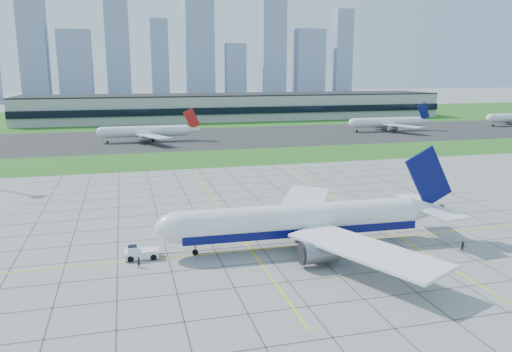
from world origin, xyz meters
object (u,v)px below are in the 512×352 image
(airliner, at_px, (303,221))
(pushback_tug, at_px, (140,253))
(crew_near, at_px, (139,262))
(distant_jet_2, at_px, (388,122))
(distant_jet_1, at_px, (147,131))
(crew_far, at_px, (463,247))

(airliner, bearing_deg, pushback_tug, 178.99)
(airliner, relative_size, crew_near, 31.87)
(distant_jet_2, bearing_deg, distant_jet_1, -175.97)
(distant_jet_2, bearing_deg, pushback_tug, -130.85)
(distant_jet_1, bearing_deg, distant_jet_2, 4.03)
(crew_far, height_order, distant_jet_1, distant_jet_1)
(airliner, bearing_deg, distant_jet_2, 57.77)
(pushback_tug, distance_m, crew_near, 3.74)
(airliner, bearing_deg, distant_jet_1, 99.60)
(pushback_tug, bearing_deg, airliner, -1.01)
(crew_near, xyz_separation_m, distant_jet_1, (8.32, 143.27, 3.63))
(airliner, height_order, distant_jet_2, airliner)
(airliner, relative_size, crew_far, 29.62)
(crew_far, xyz_separation_m, distant_jet_2, (75.31, 158.86, 3.57))
(pushback_tug, height_order, crew_far, pushback_tug)
(crew_far, bearing_deg, pushback_tug, -170.18)
(crew_near, bearing_deg, crew_far, -64.22)
(airliner, distance_m, crew_far, 27.21)
(airliner, distance_m, pushback_tug, 27.76)
(crew_near, relative_size, crew_far, 0.93)
(crew_near, bearing_deg, airliner, -51.60)
(crew_near, distance_m, distant_jet_1, 143.55)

